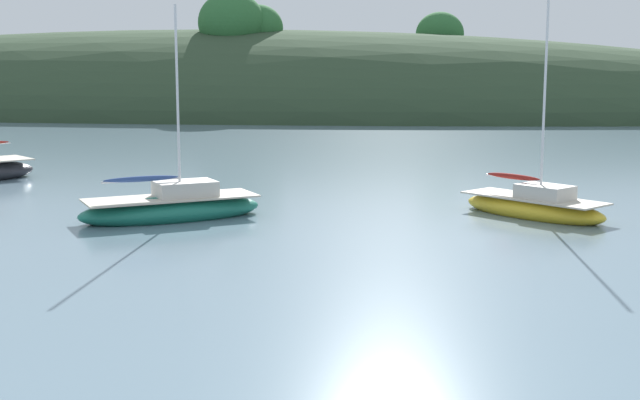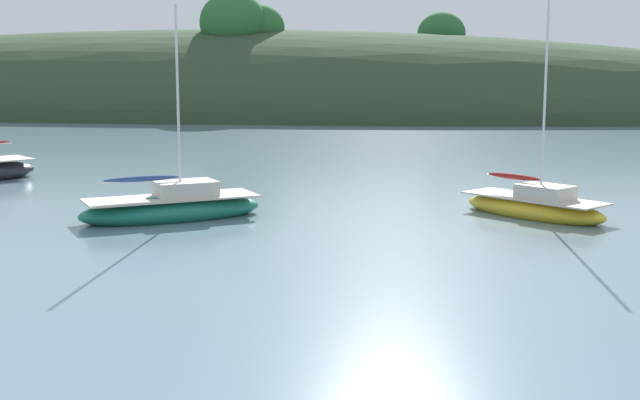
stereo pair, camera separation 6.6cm
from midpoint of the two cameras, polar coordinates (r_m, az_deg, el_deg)
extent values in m
ellipsoid|color=#2D422B|center=(98.85, -8.54, 5.79)|extent=(150.00, 36.00, 19.15)
ellipsoid|color=#2D6633|center=(96.64, 8.10, 11.08)|extent=(5.36, 4.87, 4.87)
ellipsoid|color=#2D6633|center=(93.48, -4.24, 11.56)|extent=(5.47, 4.97, 4.97)
ellipsoid|color=#2D6633|center=(92.54, -6.04, 11.87)|extent=(7.18, 6.53, 6.53)
ellipsoid|color=#196B56|center=(30.39, -10.09, -0.73)|extent=(6.68, 5.56, 1.05)
cube|color=beige|center=(30.32, -10.11, 0.15)|extent=(6.15, 5.12, 0.06)
cube|color=beige|center=(30.42, -9.18, 0.74)|extent=(2.55, 2.39, 0.57)
cylinder|color=silver|center=(30.08, -9.69, 6.54)|extent=(0.09, 0.09, 6.73)
cylinder|color=silver|center=(29.96, -12.08, 1.31)|extent=(2.31, 1.62, 0.07)
ellipsoid|color=#2D4784|center=(29.95, -12.09, 1.41)|extent=(2.30, 1.66, 0.20)
ellipsoid|color=gold|center=(31.45, 14.18, -0.61)|extent=(5.66, 5.22, 0.92)
cube|color=beige|center=(31.38, 14.21, 0.14)|extent=(5.20, 4.80, 0.06)
cube|color=beige|center=(31.09, 14.92, 0.51)|extent=(2.23, 2.16, 0.52)
cylinder|color=silver|center=(30.89, 14.90, 6.53)|extent=(0.09, 0.09, 7.03)
cylinder|color=silver|center=(31.82, 12.89, 1.47)|extent=(1.89, 1.62, 0.07)
ellipsoid|color=maroon|center=(31.81, 12.89, 1.56)|extent=(1.90, 1.66, 0.20)
camera|label=1|loc=(0.03, -90.07, -0.01)|focal=47.24mm
camera|label=2|loc=(0.03, 89.93, 0.01)|focal=47.24mm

